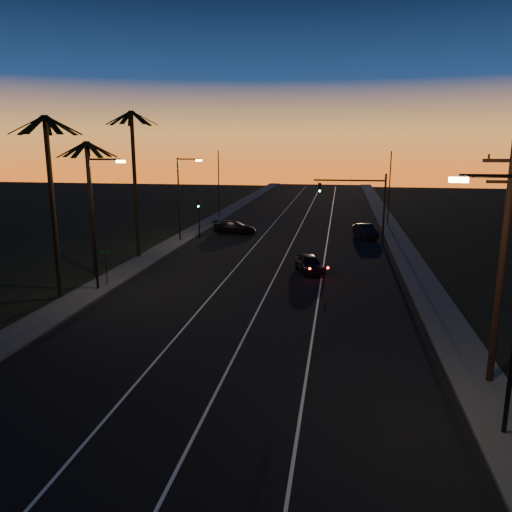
% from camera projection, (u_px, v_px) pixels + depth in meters
% --- Properties ---
extents(road, '(20.00, 170.00, 0.01)m').
position_uv_depth(road, '(276.00, 263.00, 42.03)').
color(road, black).
rests_on(road, ground).
extents(sidewalk_left, '(2.40, 170.00, 0.16)m').
position_uv_depth(sidewalk_left, '(150.00, 257.00, 43.84)').
color(sidewalk_left, '#3E3E3B').
rests_on(sidewalk_left, ground).
extents(sidewalk_right, '(2.40, 170.00, 0.16)m').
position_uv_depth(sidewalk_right, '(413.00, 268.00, 40.20)').
color(sidewalk_right, '#3E3E3B').
rests_on(sidewalk_right, ground).
extents(lane_stripe_left, '(0.12, 160.00, 0.01)m').
position_uv_depth(lane_stripe_left, '(241.00, 262.00, 42.52)').
color(lane_stripe_left, silver).
rests_on(lane_stripe_left, road).
extents(lane_stripe_mid, '(0.12, 160.00, 0.01)m').
position_uv_depth(lane_stripe_mid, '(282.00, 263.00, 41.95)').
color(lane_stripe_mid, silver).
rests_on(lane_stripe_mid, road).
extents(lane_stripe_right, '(0.12, 160.00, 0.01)m').
position_uv_depth(lane_stripe_right, '(324.00, 265.00, 41.38)').
color(lane_stripe_right, silver).
rests_on(lane_stripe_right, road).
extents(palm_near, '(4.25, 4.16, 11.53)m').
position_uv_depth(palm_near, '(51.00, 189.00, 30.98)').
color(palm_near, black).
rests_on(palm_near, ground).
extents(palm_mid, '(4.25, 4.16, 10.03)m').
position_uv_depth(palm_mid, '(90.00, 193.00, 37.03)').
color(palm_mid, black).
rests_on(palm_mid, ground).
extents(palm_far, '(4.25, 4.16, 12.53)m').
position_uv_depth(palm_far, '(134.00, 171.00, 42.35)').
color(palm_far, black).
rests_on(palm_far, ground).
extents(streetlight_left_near, '(2.55, 0.26, 9.00)m').
position_uv_depth(streetlight_left_near, '(97.00, 214.00, 32.98)').
color(streetlight_left_near, black).
rests_on(streetlight_left_near, ground).
extents(streetlight_left_far, '(2.55, 0.26, 8.50)m').
position_uv_depth(streetlight_left_far, '(182.00, 192.00, 50.36)').
color(streetlight_left_far, black).
rests_on(streetlight_left_far, ground).
extents(streetlight_right_near, '(2.55, 0.26, 9.00)m').
position_uv_depth(streetlight_right_near, '(511.00, 287.00, 16.04)').
color(streetlight_right_near, black).
rests_on(streetlight_right_near, ground).
extents(street_sign, '(0.70, 0.06, 2.60)m').
position_uv_depth(street_sign, '(106.00, 264.00, 34.77)').
color(street_sign, black).
rests_on(street_sign, ground).
extents(utility_pole, '(2.20, 0.28, 10.00)m').
position_uv_depth(utility_pole, '(503.00, 260.00, 19.74)').
color(utility_pole, black).
rests_on(utility_pole, ground).
extents(signal_mast, '(7.10, 0.41, 7.00)m').
position_uv_depth(signal_mast, '(360.00, 196.00, 49.44)').
color(signal_mast, black).
rests_on(signal_mast, ground).
extents(signal_post, '(0.28, 0.37, 4.20)m').
position_uv_depth(signal_post, '(199.00, 211.00, 52.55)').
color(signal_post, black).
rests_on(signal_post, ground).
extents(far_pole_left, '(0.14, 0.14, 9.00)m').
position_uv_depth(far_pole_left, '(219.00, 185.00, 66.88)').
color(far_pole_left, black).
rests_on(far_pole_left, ground).
extents(far_pole_right, '(0.14, 0.14, 9.00)m').
position_uv_depth(far_pole_right, '(389.00, 189.00, 60.42)').
color(far_pole_right, black).
rests_on(far_pole_right, ground).
extents(lead_car, '(3.03, 4.80, 1.39)m').
position_uv_depth(lead_car, '(310.00, 263.00, 38.91)').
color(lead_car, black).
rests_on(lead_car, road).
extents(right_car, '(2.71, 4.64, 1.44)m').
position_uv_depth(right_car, '(366.00, 231.00, 53.27)').
color(right_car, black).
rests_on(right_car, road).
extents(cross_car, '(4.91, 2.21, 1.40)m').
position_uv_depth(cross_car, '(235.00, 227.00, 55.84)').
color(cross_car, black).
rests_on(cross_car, road).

